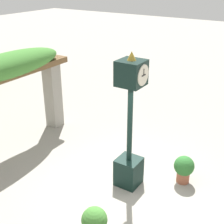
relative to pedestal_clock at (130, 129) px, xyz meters
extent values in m
plane|color=gray|center=(-0.17, -0.05, -1.57)|extent=(60.00, 60.00, 0.00)
cube|color=black|center=(0.00, 0.00, -1.20)|extent=(0.57, 0.57, 0.72)
cylinder|color=black|center=(0.00, 0.00, 0.11)|extent=(0.13, 0.13, 1.90)
cylinder|color=gold|center=(0.00, 0.00, 1.07)|extent=(0.20, 0.20, 0.04)
cube|color=black|center=(0.00, 0.00, 1.38)|extent=(0.57, 0.57, 0.57)
cylinder|color=beige|center=(0.00, -0.29, 1.38)|extent=(0.47, 0.02, 0.47)
cylinder|color=beige|center=(0.00, 0.29, 1.38)|extent=(0.47, 0.02, 0.47)
cube|color=black|center=(0.00, -0.31, 1.38)|extent=(0.16, 0.01, 0.02)
cube|color=black|center=(0.00, -0.31, 1.45)|extent=(0.02, 0.01, 0.15)
cone|color=gold|center=(0.00, 0.00, 1.76)|extent=(0.20, 0.20, 0.20)
cube|color=gray|center=(1.48, 3.86, -0.46)|extent=(0.44, 0.44, 2.21)
cube|color=brown|center=(-0.17, 3.64, 0.73)|extent=(4.35, 0.13, 0.18)
cube|color=brown|center=(-0.17, 3.79, 0.73)|extent=(4.35, 0.13, 0.18)
cube|color=brown|center=(-0.17, 3.93, 0.73)|extent=(4.35, 0.13, 0.18)
cube|color=brown|center=(-0.17, 4.08, 0.73)|extent=(4.35, 0.13, 0.18)
ellipsoid|color=#427F33|center=(-0.17, 3.86, 1.00)|extent=(3.81, 1.04, 0.70)
cylinder|color=#9E563D|center=(0.83, -1.14, -1.42)|extent=(0.33, 0.33, 0.28)
sphere|color=#2D6B2D|center=(0.83, -1.14, -1.09)|extent=(0.52, 0.52, 0.52)
sphere|color=#427F33|center=(-1.91, -0.32, -1.12)|extent=(0.53, 0.53, 0.53)
camera|label=1|loc=(-5.71, -3.21, 3.41)|focal=50.00mm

